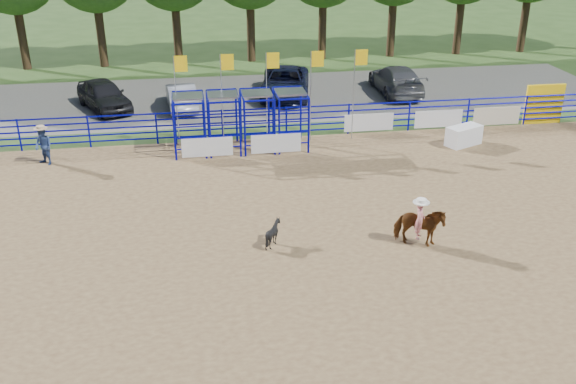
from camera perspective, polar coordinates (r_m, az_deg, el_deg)
The scene contains 13 objects.
ground at distance 21.53m, azimuth 3.91°, elevation -4.02°, with size 120.00×120.00×0.00m, color #334F1F.
arena_dirt at distance 21.53m, azimuth 3.91°, elevation -3.99°, with size 30.00×20.00×0.02m, color olive.
gravel_strip at distance 37.13m, azimuth -1.80°, elevation 8.49°, with size 40.00×10.00×0.01m, color #66645B.
announcer_table at distance 30.44m, azimuth 15.36°, elevation 4.86°, with size 1.66×0.77×0.88m, color silver.
horse_and_rider at distance 21.00m, azimuth 11.60°, elevation -2.74°, with size 1.78×1.30×2.30m.
calf at distance 20.79m, azimuth -1.33°, elevation -3.69°, with size 0.68×0.76×0.84m, color black.
spectator_cowboy at distance 28.87m, azimuth -20.92°, elevation 3.89°, with size 1.01×1.00×1.70m.
car_a at distance 35.90m, azimuth -16.06°, elevation 8.30°, with size 1.86×4.63×1.58m, color black.
car_b at distance 35.21m, azimuth -9.47°, elevation 8.44°, with size 1.45×4.15×1.37m, color #979AA0.
car_c at distance 36.91m, azimuth -0.26°, elevation 9.69°, with size 2.63×5.70×1.58m, color black.
car_d at distance 38.15m, azimuth 9.60°, elevation 9.84°, with size 2.20×5.41×1.57m, color #545456.
perimeter_fence at distance 21.18m, azimuth 3.97°, elevation -2.24°, with size 30.10×20.10×1.50m.
chute_assembly at distance 28.81m, azimuth -3.56°, elevation 6.27°, with size 19.32×2.41×4.20m.
Camera 1 is at (-4.35, -18.41, 10.28)m, focal length 40.00 mm.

